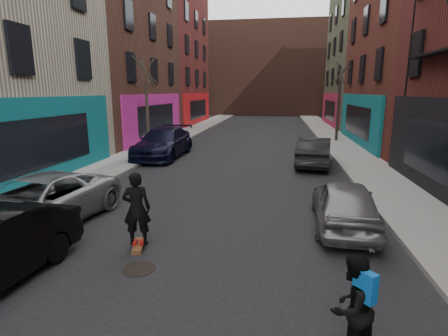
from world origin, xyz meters
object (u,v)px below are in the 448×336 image
(tree_right_far, at_px, (339,94))
(parked_left_far, at_px, (37,203))
(pedestrian, at_px, (352,307))
(parked_right_end, at_px, (314,152))
(skateboard, at_px, (139,246))
(manhole, at_px, (139,269))
(parked_right_far, at_px, (344,203))
(tree_left_far, at_px, (147,97))
(parked_left_end, at_px, (163,143))
(skateboarder, at_px, (137,209))

(tree_right_far, bearing_deg, parked_left_far, -120.05)
(parked_left_far, xyz_separation_m, pedestrian, (7.60, -3.74, 0.09))
(pedestrian, bearing_deg, parked_right_end, -133.40)
(skateboard, relative_size, manhole, 1.14)
(parked_right_far, bearing_deg, tree_left_far, -45.65)
(tree_right_far, distance_m, parked_right_far, 17.71)
(parked_left_end, height_order, skateboard, parked_left_end)
(parked_right_end, xyz_separation_m, manhole, (-4.66, -11.44, -0.72))
(skateboarder, xyz_separation_m, manhole, (0.42, -0.99, -0.99))
(parked_left_far, distance_m, manhole, 4.16)
(parked_right_far, bearing_deg, pedestrian, 84.28)
(parked_left_far, relative_size, parked_right_far, 1.28)
(parked_right_far, distance_m, skateboard, 5.61)
(pedestrian, bearing_deg, parked_left_far, -66.50)
(tree_left_far, relative_size, manhole, 9.29)
(tree_left_far, relative_size, pedestrian, 4.15)
(parked_right_far, height_order, manhole, parked_right_far)
(tree_left_far, xyz_separation_m, skateboarder, (4.85, -13.50, -2.38))
(parked_right_end, relative_size, skateboard, 5.53)
(parked_right_end, relative_size, pedestrian, 2.82)
(parked_left_far, xyz_separation_m, parked_right_end, (8.33, 9.62, 0.02))
(parked_left_far, relative_size, pedestrian, 3.25)
(tree_right_far, distance_m, manhole, 21.98)
(parked_right_end, xyz_separation_m, skateboarder, (-5.08, -10.45, 0.27))
(tree_left_far, bearing_deg, parked_left_far, -82.80)
(parked_left_far, distance_m, parked_right_end, 12.72)
(tree_right_far, distance_m, parked_left_end, 13.63)
(parked_left_end, distance_m, manhole, 13.17)
(tree_right_far, height_order, skateboard, tree_right_far)
(parked_left_end, bearing_deg, skateboarder, -73.86)
(parked_left_end, relative_size, skateboarder, 3.20)
(skateboard, bearing_deg, pedestrian, -47.67)
(parked_right_far, distance_m, manhole, 5.72)
(tree_left_far, distance_m, skateboarder, 14.54)
(parked_left_end, bearing_deg, parked_left_far, -89.50)
(parked_left_end, xyz_separation_m, parked_right_far, (8.38, -9.44, -0.15))
(tree_left_far, distance_m, parked_left_end, 3.54)
(parked_left_far, distance_m, parked_left_end, 10.79)
(tree_left_far, relative_size, tree_right_far, 0.96)
(skateboard, bearing_deg, parked_right_far, 9.20)
(tree_right_far, relative_size, parked_left_far, 1.34)
(parked_right_end, height_order, manhole, parked_right_end)
(parked_left_end, relative_size, parked_right_end, 1.30)
(parked_left_far, xyz_separation_m, skateboarder, (3.25, -0.83, 0.29))
(parked_right_far, bearing_deg, skateboard, 26.00)
(parked_right_end, height_order, skateboard, parked_right_end)
(parked_right_far, distance_m, pedestrian, 5.16)
(tree_left_far, distance_m, skateboard, 14.72)
(skateboard, xyz_separation_m, pedestrian, (4.35, -2.91, 0.74))
(pedestrian, xyz_separation_m, manhole, (-3.94, 1.92, -0.79))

